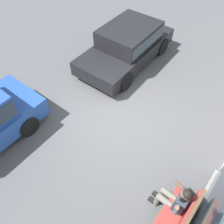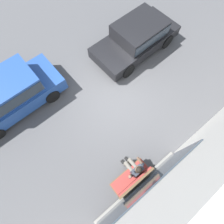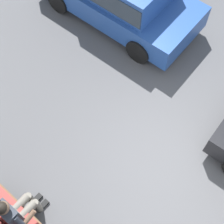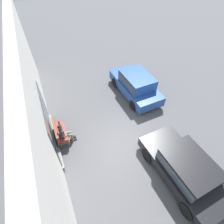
# 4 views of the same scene
# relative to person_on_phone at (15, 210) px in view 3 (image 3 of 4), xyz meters

# --- Properties ---
(ground_plane) EXTENTS (60.00, 60.00, 0.00)m
(ground_plane) POSITION_rel_person_on_phone_xyz_m (-1.42, -2.67, -0.72)
(ground_plane) COLOR #4C4C4F
(person_on_phone) EXTENTS (0.73, 0.74, 1.35)m
(person_on_phone) POSITION_rel_person_on_phone_xyz_m (0.00, 0.00, 0.00)
(person_on_phone) COLOR #6B665B
(person_on_phone) RESTS_ON ground_plane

